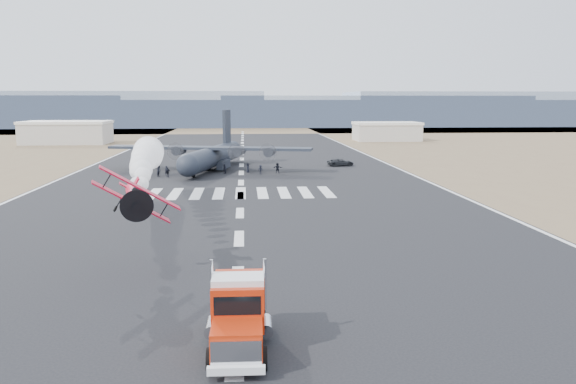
{
  "coord_description": "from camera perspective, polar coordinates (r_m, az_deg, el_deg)",
  "views": [
    {
      "loc": [
        0.6,
        -26.92,
        12.64
      ],
      "look_at": [
        4.71,
        25.88,
        4.0
      ],
      "focal_mm": 35.0,
      "sensor_mm": 36.0,
      "label": 1
    }
  ],
  "objects": [
    {
      "name": "ridge_seg_d",
      "position": [
        286.99,
        -4.62,
        8.01
      ],
      "size": [
        150.0,
        50.0,
        13.0
      ],
      "primitive_type": "cube",
      "color": "#8391A6",
      "rests_on": "ground"
    },
    {
      "name": "transport_aircraft",
      "position": [
        104.42,
        -7.68,
        3.77
      ],
      "size": [
        37.19,
        30.41,
        10.82
      ],
      "rotation": [
        0.0,
        0.0,
        -0.23
      ],
      "color": "#202830",
      "rests_on": "ground"
    },
    {
      "name": "crew_h",
      "position": [
        97.09,
        -12.96,
        2.11
      ],
      "size": [
        0.9,
        1.07,
        1.88
      ],
      "primitive_type": "imported",
      "rotation": [
        0.0,
        0.0,
        1.13
      ],
      "color": "black",
      "rests_on": "ground"
    },
    {
      "name": "crew_b",
      "position": [
        98.98,
        -6.49,
        2.37
      ],
      "size": [
        0.71,
        0.94,
        1.72
      ],
      "primitive_type": "imported",
      "rotation": [
        0.0,
        0.0,
        4.46
      ],
      "color": "black",
      "rests_on": "ground"
    },
    {
      "name": "crew_a",
      "position": [
        95.78,
        -13.78,
        1.96
      ],
      "size": [
        0.6,
        0.71,
        1.81
      ],
      "primitive_type": "imported",
      "rotation": [
        0.0,
        0.0,
        4.81
      ],
      "color": "black",
      "rests_on": "ground"
    },
    {
      "name": "hangar_left",
      "position": [
        180.02,
        -21.55,
        5.68
      ],
      "size": [
        24.5,
        14.5,
        6.7
      ],
      "color": "#B1AA9D",
      "rests_on": "ground"
    },
    {
      "name": "aerobatic_biplane",
      "position": [
        42.45,
        -15.41,
        -0.42
      ],
      "size": [
        5.67,
        5.91,
        4.7
      ],
      "rotation": [
        0.0,
        0.55,
        0.14
      ],
      "color": "red"
    },
    {
      "name": "crew_d",
      "position": [
        95.85,
        -12.11,
        1.98
      ],
      "size": [
        1.08,
        0.93,
        1.65
      ],
      "primitive_type": "imported",
      "rotation": [
        0.0,
        0.0,
        3.7
      ],
      "color": "black",
      "rests_on": "ground"
    },
    {
      "name": "smoke_trail",
      "position": [
        70.78,
        -14.21,
        3.6
      ],
      "size": [
        6.83,
        34.76,
        4.08
      ],
      "rotation": [
        0.0,
        0.0,
        0.14
      ],
      "color": "white"
    },
    {
      "name": "crew_c",
      "position": [
        97.66,
        -2.81,
        2.29
      ],
      "size": [
        1.13,
        0.77,
        1.6
      ],
      "primitive_type": "imported",
      "rotation": [
        0.0,
        0.0,
        0.31
      ],
      "color": "black",
      "rests_on": "ground"
    },
    {
      "name": "ridge_seg_e",
      "position": [
        294.1,
        8.28,
        8.17
      ],
      "size": [
        150.0,
        50.0,
        15.0
      ],
      "primitive_type": "cube",
      "color": "#8391A6",
      "rests_on": "ground"
    },
    {
      "name": "semi_truck",
      "position": [
        29.7,
        -5.05,
        -12.03
      ],
      "size": [
        3.0,
        8.5,
        3.81
      ],
      "rotation": [
        0.0,
        0.0,
        -0.02
      ],
      "color": "black",
      "rests_on": "ground"
    },
    {
      "name": "support_vehicle",
      "position": [
        110.42,
        5.37,
        3.02
      ],
      "size": [
        5.37,
        3.02,
        1.42
      ],
      "primitive_type": "imported",
      "rotation": [
        0.0,
        0.0,
        1.71
      ],
      "color": "black",
      "rests_on": "ground"
    },
    {
      "name": "ridge_seg_c",
      "position": [
        294.35,
        -17.51,
        8.03
      ],
      "size": [
        150.0,
        50.0,
        17.0
      ],
      "primitive_type": "cube",
      "color": "#8391A6",
      "rests_on": "ground"
    },
    {
      "name": "runway_markings",
      "position": [
        87.84,
        -4.8,
        0.96
      ],
      "size": [
        60.0,
        260.0,
        0.01
      ],
      "primitive_type": null,
      "color": "silver",
      "rests_on": "ground"
    },
    {
      "name": "crew_f",
      "position": [
        99.29,
        -1.07,
        2.46
      ],
      "size": [
        1.7,
        0.78,
        1.77
      ],
      "primitive_type": "imported",
      "rotation": [
        0.0,
        0.0,
        2.98
      ],
      "color": "black",
      "rests_on": "ground"
    },
    {
      "name": "scrub_far",
      "position": [
        257.23,
        -4.61,
        6.42
      ],
      "size": [
        500.0,
        80.0,
        0.0
      ],
      "primitive_type": "cube",
      "color": "brown",
      "rests_on": "ground"
    },
    {
      "name": "crew_g",
      "position": [
        98.14,
        -12.23,
        2.13
      ],
      "size": [
        0.69,
        0.61,
        1.63
      ],
      "primitive_type": "imported",
      "rotation": [
        0.0,
        0.0,
        0.22
      ],
      "color": "black",
      "rests_on": "ground"
    },
    {
      "name": "ridge_seg_f",
      "position": [
        314.78,
        20.02,
        7.96
      ],
      "size": [
        150.0,
        50.0,
        17.0
      ],
      "primitive_type": "cube",
      "color": "#8391A6",
      "rests_on": "ground"
    },
    {
      "name": "hangar_right",
      "position": [
        182.91,
        9.98,
        6.11
      ],
      "size": [
        20.5,
        12.5,
        5.9
      ],
      "color": "#B1AA9D",
      "rests_on": "ground"
    },
    {
      "name": "crew_e",
      "position": [
        100.14,
        -4.11,
        2.45
      ],
      "size": [
        0.55,
        0.82,
        1.6
      ],
      "primitive_type": "imported",
      "rotation": [
        0.0,
        0.0,
        1.49
      ],
      "color": "black",
      "rests_on": "ground"
    },
    {
      "name": "ground",
      "position": [
        29.75,
        -5.39,
        -15.92
      ],
      "size": [
        500.0,
        500.0,
        0.0
      ],
      "primitive_type": "plane",
      "color": "black",
      "rests_on": "ground"
    }
  ]
}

